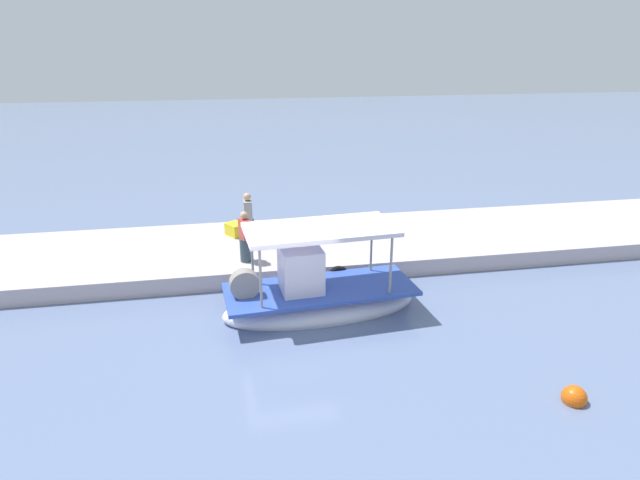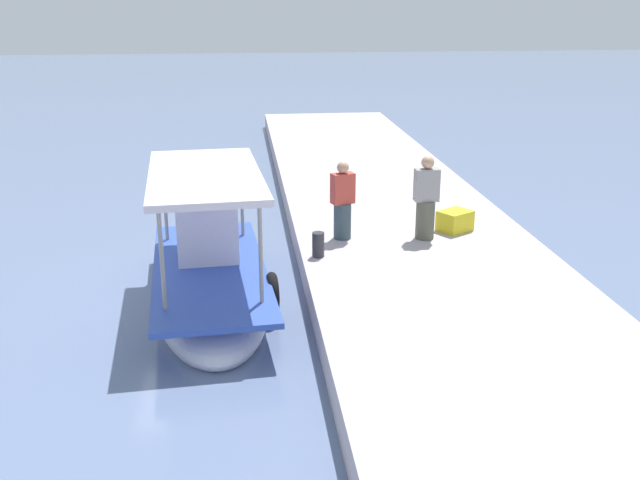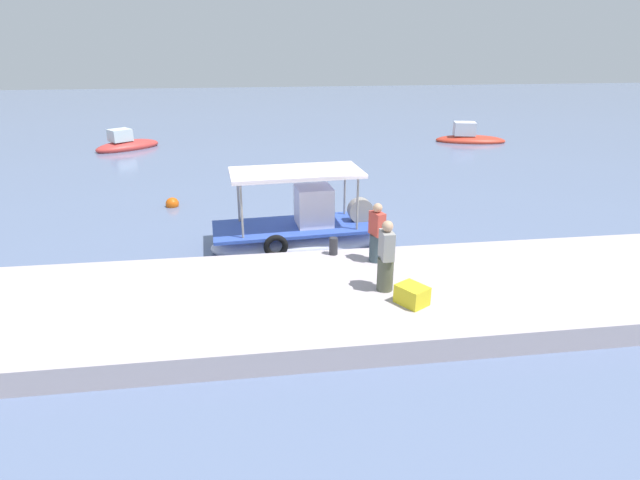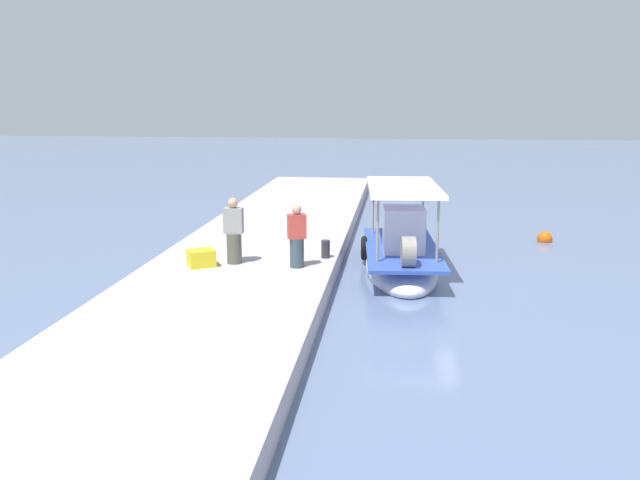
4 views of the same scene
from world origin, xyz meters
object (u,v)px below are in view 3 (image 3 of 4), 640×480
Objects in this scene: fisherman_near_bollard at (377,235)px; moored_boat_near at (469,138)px; main_fishing_boat at (300,233)px; mooring_bollard at (333,246)px; cargo_crate at (412,295)px; moored_boat_mid at (127,145)px; fisherman_by_crate at (386,259)px; marker_buoy at (172,204)px.

fisherman_near_bollard is 0.35× the size of moored_boat_near.
fisherman_near_bollard is (1.83, -2.72, 0.84)m from main_fishing_boat.
fisherman_near_bollard is 3.35× the size of mooring_bollard.
moored_boat_near is at bearing 63.93° from cargo_crate.
cargo_crate is at bearing -67.28° from mooring_bollard.
moored_boat_mid is at bearing 116.41° from mooring_bollard.
mooring_bollard is 0.12× the size of moored_boat_mid.
main_fishing_boat is 8.42× the size of cargo_crate.
main_fishing_boat is at bearing 123.86° from fisherman_near_bollard.
mooring_bollard is 0.10× the size of moored_boat_near.
mooring_bollard is at bearing -122.66° from moored_boat_near.
main_fishing_boat is 1.18× the size of moored_boat_near.
main_fishing_boat reaches higher than cargo_crate.
mooring_bollard is (-1.07, 0.63, -0.50)m from fisherman_near_bollard.
fisherman_near_bollard is at bearing 95.50° from cargo_crate.
fisherman_by_crate is 3.59× the size of mooring_bollard.
moored_boat_near is (12.80, 16.70, -0.24)m from main_fishing_boat.
main_fishing_boat is 2.25m from mooring_bollard.
moored_boat_mid is (-10.95, 22.54, -0.54)m from cargo_crate.
fisherman_by_crate is at bearing -69.87° from main_fishing_boat.
marker_buoy is at bearing 127.41° from mooring_bollard.
moored_boat_mid reaches higher than mooring_bollard.
main_fishing_boat reaches higher than fisherman_by_crate.
cargo_crate is (1.32, -3.14, -0.02)m from mooring_bollard.
mooring_bollard reaches higher than marker_buoy.
fisherman_near_bollard is 1.74m from fisherman_by_crate.
marker_buoy is at bearing -146.03° from moored_boat_near.
mooring_bollard is at bearing 149.58° from fisherman_near_bollard.
fisherman_near_bollard is at bearing 83.57° from fisherman_by_crate.
main_fishing_boat is at bearing -62.84° from moored_boat_mid.
fisherman_near_bollard is 2.58m from cargo_crate.
moored_boat_near reaches higher than moored_boat_mid.
fisherman_by_crate is at bearing -96.43° from fisherman_near_bollard.
marker_buoy is at bearing -71.04° from moored_boat_mid.
fisherman_by_crate is 0.42× the size of moored_boat_mid.
moored_boat_mid is (-9.63, 19.39, -0.56)m from mooring_bollard.
marker_buoy is at bearing 123.35° from cargo_crate.
mooring_bollard is 0.95× the size of marker_buoy.
fisherman_near_bollard is at bearing -30.42° from mooring_bollard.
cargo_crate is 12.21m from marker_buoy.
moored_boat_mid is at bearing 178.41° from moored_boat_near.
moored_boat_near is (17.44, 11.75, 0.12)m from marker_buoy.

